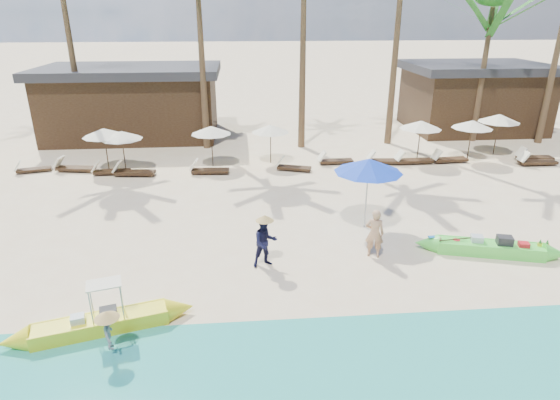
{
  "coord_description": "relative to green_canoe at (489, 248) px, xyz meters",
  "views": [
    {
      "loc": [
        -1.38,
        -12.46,
        7.37
      ],
      "look_at": [
        -0.14,
        2.0,
        1.51
      ],
      "focal_mm": 30.0,
      "sensor_mm": 36.0,
      "label": 1
    }
  ],
  "objects": [
    {
      "name": "yellow_canoe",
      "position": [
        -11.56,
        -2.99,
        -0.01
      ],
      "size": [
        5.02,
        1.65,
        1.33
      ],
      "rotation": [
        0.0,
        0.0,
        0.26
      ],
      "color": "yellow",
      "rests_on": "ground"
    },
    {
      "name": "pavilion_east",
      "position": [
        7.42,
        17.06,
        1.97
      ],
      "size": [
        8.8,
        6.6,
        4.3
      ],
      "color": "#392717",
      "rests_on": "ground"
    },
    {
      "name": "lounger_3_right",
      "position": [
        -16.32,
        9.98,
        -0.01
      ],
      "size": [
        2.01,
        0.91,
        0.66
      ],
      "rotation": [
        0.0,
        0.0,
        -0.17
      ],
      "color": "#392717",
      "rests_on": "ground"
    },
    {
      "name": "resort_parasol_6",
      "position": [
        -6.44,
        10.58,
        1.59
      ],
      "size": [
        1.96,
        1.96,
        2.02
      ],
      "color": "#392717",
      "rests_on": "ground"
    },
    {
      "name": "resort_parasol_8",
      "position": [
        4.06,
        10.13,
        1.71
      ],
      "size": [
        2.09,
        2.09,
        2.15
      ],
      "color": "#392717",
      "rests_on": "ground"
    },
    {
      "name": "resort_parasol_4",
      "position": [
        -13.7,
        9.73,
        1.62
      ],
      "size": [
        1.98,
        1.98,
        2.04
      ],
      "color": "#392717",
      "rests_on": "ground"
    },
    {
      "name": "lounger_7_left",
      "position": [
        -0.61,
        9.84,
        -0.01
      ],
      "size": [
        1.98,
        0.79,
        0.66
      ],
      "rotation": [
        0.0,
        0.0,
        -0.1
      ],
      "color": "#392717",
      "rests_on": "ground"
    },
    {
      "name": "resort_parasol_9",
      "position": [
        6.01,
        11.07,
        1.8
      ],
      "size": [
        2.18,
        2.18,
        2.24
      ],
      "color": "#392717",
      "rests_on": "ground"
    },
    {
      "name": "wet_sand_strip",
      "position": [
        -6.58,
        -5.44,
        -0.22
      ],
      "size": [
        240.0,
        4.5,
        0.01
      ],
      "primitive_type": "cube",
      "color": "tan",
      "rests_on": "ground"
    },
    {
      "name": "lounger_3_left",
      "position": [
        -18.32,
        9.99,
        -0.04
      ],
      "size": [
        1.69,
        0.89,
        0.55
      ],
      "rotation": [
        0.0,
        0.0,
        0.26
      ],
      "color": "#392717",
      "rests_on": "ground"
    },
    {
      "name": "pavilion_west",
      "position": [
        -14.58,
        17.06,
        1.97
      ],
      "size": [
        10.8,
        6.6,
        4.3
      ],
      "color": "#392717",
      "rests_on": "ground"
    },
    {
      "name": "resort_parasol_3",
      "position": [
        -14.6,
        10.05,
        1.69
      ],
      "size": [
        2.06,
        2.06,
        2.12
      ],
      "color": "#392717",
      "rests_on": "ground"
    },
    {
      "name": "vendor_green",
      "position": [
        -7.33,
        -0.1,
        0.57
      ],
      "size": [
        0.91,
        0.79,
        1.59
      ],
      "primitive_type": "imported",
      "rotation": [
        0.0,
        0.0,
        0.28
      ],
      "color": "#121333",
      "rests_on": "ground"
    },
    {
      "name": "blue_umbrella",
      "position": [
        -3.53,
        2.41,
        2.14
      ],
      "size": [
        2.43,
        2.43,
        2.61
      ],
      "color": "#99999E",
      "rests_on": "ground"
    },
    {
      "name": "lounger_6_right",
      "position": [
        -3.19,
        10.08,
        -0.02
      ],
      "size": [
        1.85,
        0.63,
        0.62
      ],
      "rotation": [
        0.0,
        0.0,
        0.04
      ],
      "color": "#392717",
      "rests_on": "ground"
    },
    {
      "name": "lounger_4_right",
      "position": [
        -13.25,
        9.03,
        -0.0
      ],
      "size": [
        2.02,
        0.79,
        0.67
      ],
      "rotation": [
        0.0,
        0.0,
        -0.09
      ],
      "color": "#392717",
      "rests_on": "ground"
    },
    {
      "name": "lounger_4_left",
      "position": [
        -14.4,
        9.33,
        -0.02
      ],
      "size": [
        1.79,
        0.59,
        0.6
      ],
      "rotation": [
        0.0,
        0.0,
        0.03
      ],
      "color": "#392717",
      "rests_on": "ground"
    },
    {
      "name": "lounger_5_left",
      "position": [
        -9.64,
        9.04,
        -0.01
      ],
      "size": [
        1.93,
        0.72,
        0.64
      ],
      "rotation": [
        0.0,
        0.0,
        -0.08
      ],
      "color": "#392717",
      "rests_on": "ground"
    },
    {
      "name": "vendor_yellow",
      "position": [
        -11.08,
        -3.89,
        0.39
      ],
      "size": [
        0.44,
        0.63,
        0.88
      ],
      "primitive_type": "imported",
      "rotation": [
        0.0,
        0.0,
        1.79
      ],
      "color": "gray",
      "rests_on": "ground"
    },
    {
      "name": "lounger_9_right",
      "position": [
        7.14,
        8.98,
        -0.0
      ],
      "size": [
        1.98,
        0.63,
        0.67
      ],
      "rotation": [
        0.0,
        0.0,
        -0.01
      ],
      "color": "#392717",
      "rests_on": "ground"
    },
    {
      "name": "tourist",
      "position": [
        -3.81,
        0.2,
        0.59
      ],
      "size": [
        0.68,
        0.55,
        1.63
      ],
      "primitive_type": "imported",
      "rotation": [
        0.0,
        0.0,
        2.84
      ],
      "color": "tan",
      "rests_on": "ground"
    },
    {
      "name": "palm_6",
      "position": [
        6.25,
        14.08,
        6.83
      ],
      "size": [
        2.08,
        2.08,
        8.51
      ],
      "color": "brown",
      "rests_on": "ground"
    },
    {
      "name": "lounger_7_right",
      "position": [
        0.86,
        9.75,
        -0.0
      ],
      "size": [
        1.98,
        0.65,
        0.67
      ],
      "rotation": [
        0.0,
        0.0,
        0.03
      ],
      "color": "#392717",
      "rests_on": "ground"
    },
    {
      "name": "lounger_9_left",
      "position": [
        7.45,
        9.73,
        -0.01
      ],
      "size": [
        1.96,
        0.72,
        0.65
      ],
      "rotation": [
        0.0,
        0.0,
        -0.07
      ],
      "color": "#392717",
      "rests_on": "ground"
    },
    {
      "name": "green_canoe",
      "position": [
        0.0,
        0.0,
        0.0
      ],
      "size": [
        5.17,
        1.72,
        0.67
      ],
      "rotation": [
        0.0,
        0.0,
        -0.27
      ],
      "color": "#4FE846",
      "rests_on": "ground"
    },
    {
      "name": "resort_parasol_5",
      "position": [
        -9.44,
        10.29,
        1.65
      ],
      "size": [
        2.02,
        2.02,
        2.08
      ],
      "color": "#392717",
      "rests_on": "ground"
    },
    {
      "name": "ground",
      "position": [
        -6.58,
        -0.44,
        -0.23
      ],
      "size": [
        240.0,
        240.0,
        0.0
      ],
      "primitive_type": "plane",
      "color": "beige",
      "rests_on": "ground"
    },
    {
      "name": "lounger_6_left",
      "position": [
        -5.48,
        9.2,
        -0.03
      ],
      "size": [
        1.82,
        1.06,
        0.59
      ],
      "rotation": [
        0.0,
        0.0,
        -0.32
      ],
      "color": "#392717",
      "rests_on": "ground"
    },
    {
      "name": "lounger_8_left",
      "position": [
        2.82,
        9.81,
        -0.01
      ],
      "size": [
        1.95,
        0.73,
        0.65
      ],
      "rotation": [
        0.0,
        0.0,
        0.07
      ],
      "color": "#392717",
      "rests_on": "ground"
    },
    {
      "name": "resort_parasol_7",
      "position": [
        1.27,
        10.07,
        1.76
      ],
      "size": [
        2.13,
        2.13,
        2.2
      ],
      "color": "#392717",
      "rests_on": "ground"
    }
  ]
}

